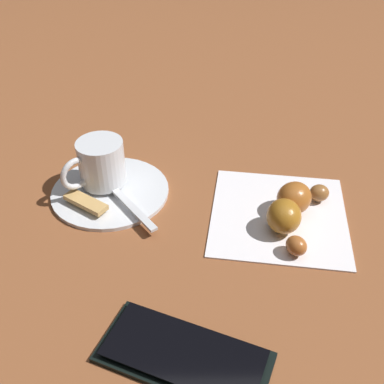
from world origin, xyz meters
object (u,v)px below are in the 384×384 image
object	(u,v)px
napkin	(279,215)
cell_phone	(184,356)
saucer	(110,190)
sugar_packet	(86,202)
croissant	(292,208)
espresso_cup	(100,163)
teaspoon	(115,189)

from	to	relation	value
napkin	cell_phone	world-z (taller)	cell_phone
saucer	sugar_packet	bearing A→B (deg)	55.54
cell_phone	napkin	bearing A→B (deg)	-120.24
saucer	croissant	distance (m)	0.22
napkin	croissant	size ratio (longest dim) A/B	1.36
espresso_cup	croissant	xyz separation A→B (m)	(-0.23, 0.07, -0.02)
espresso_cup	croissant	size ratio (longest dim) A/B	0.61
saucer	cell_phone	distance (m)	0.25
teaspoon	napkin	bearing A→B (deg)	169.73
espresso_cup	teaspoon	bearing A→B (deg)	132.78
cell_phone	espresso_cup	bearing A→B (deg)	-66.80
teaspoon	sugar_packet	xyz separation A→B (m)	(0.03, 0.02, 0.00)
napkin	espresso_cup	bearing A→B (deg)	-14.52
croissant	teaspoon	bearing A→B (deg)	-12.53
saucer	napkin	bearing A→B (deg)	167.58
teaspoon	cell_phone	size ratio (longest dim) A/B	0.72
teaspoon	sugar_packet	distance (m)	0.04
saucer	sugar_packet	xyz separation A→B (m)	(0.02, 0.03, 0.01)
napkin	cell_phone	xyz separation A→B (m)	(0.11, 0.19, 0.00)
espresso_cup	sugar_packet	xyz separation A→B (m)	(0.01, 0.04, -0.03)
napkin	croissant	xyz separation A→B (m)	(-0.01, 0.01, 0.02)
croissant	cell_phone	size ratio (longest dim) A/B	0.73
espresso_cup	teaspoon	xyz separation A→B (m)	(-0.02, 0.02, -0.03)
saucer	cell_phone	bearing A→B (deg)	112.02
espresso_cup	cell_phone	bearing A→B (deg)	113.20
saucer	teaspoon	distance (m)	0.01
napkin	cell_phone	bearing A→B (deg)	59.76
sugar_packet	napkin	xyz separation A→B (m)	(-0.23, 0.01, -0.01)
saucer	espresso_cup	distance (m)	0.04
espresso_cup	cell_phone	xyz separation A→B (m)	(-0.11, 0.24, -0.03)
napkin	teaspoon	bearing A→B (deg)	-10.27
sugar_packet	napkin	world-z (taller)	sugar_packet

